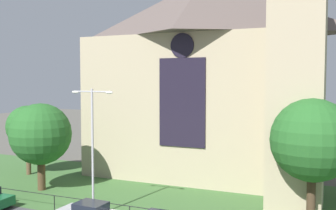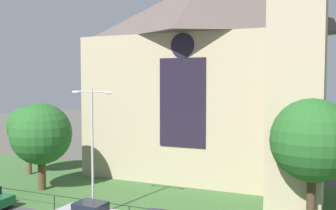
% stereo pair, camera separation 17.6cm
% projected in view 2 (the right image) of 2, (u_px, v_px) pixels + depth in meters
% --- Properties ---
extents(ground, '(160.00, 160.00, 0.00)m').
position_uv_depth(ground, '(181.00, 195.00, 33.83)').
color(ground, '#56544C').
extents(grass_verge, '(120.00, 20.00, 0.01)m').
position_uv_depth(grass_verge, '(172.00, 201.00, 32.01)').
color(grass_verge, '#3D6633').
rests_on(grass_verge, ground).
extents(church_building, '(23.20, 16.20, 26.00)m').
position_uv_depth(church_building, '(209.00, 75.00, 40.31)').
color(church_building, tan).
rests_on(church_building, ground).
extents(iron_railing, '(25.63, 0.07, 1.13)m').
position_uv_depth(iron_railing, '(129.00, 208.00, 27.25)').
color(iron_railing, black).
rests_on(iron_railing, ground).
extents(tree_left_near, '(5.40, 5.40, 7.69)m').
position_uv_depth(tree_left_near, '(41.00, 134.00, 35.10)').
color(tree_left_near, '#4C3823').
rests_on(tree_left_near, ground).
extents(tree_right_near, '(5.72, 5.72, 8.49)m').
position_uv_depth(tree_right_near, '(312.00, 140.00, 27.11)').
color(tree_right_near, '#423021').
rests_on(tree_right_near, ground).
extents(tree_left_far, '(4.33, 4.33, 7.13)m').
position_uv_depth(tree_left_far, '(29.00, 127.00, 40.97)').
color(tree_left_far, brown).
rests_on(tree_left_far, ground).
extents(streetlamp_near, '(3.37, 0.26, 9.10)m').
position_uv_depth(streetlamp_near, '(92.00, 137.00, 28.02)').
color(streetlamp_near, '#B2B2B7').
rests_on(streetlamp_near, ground).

